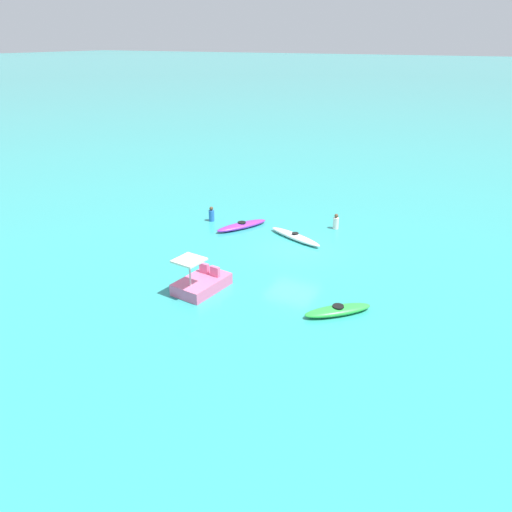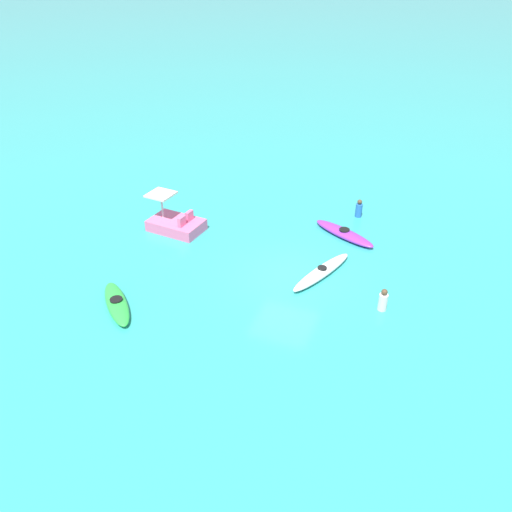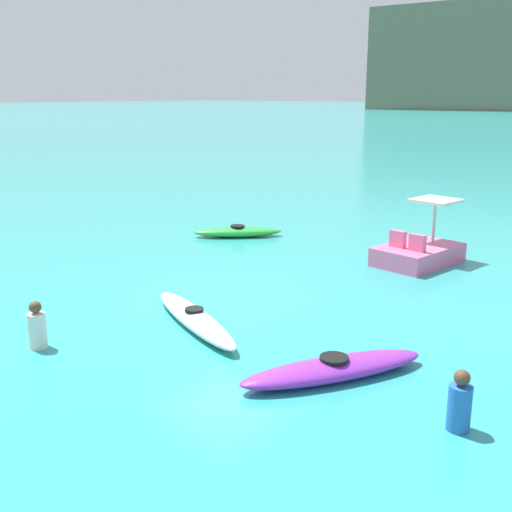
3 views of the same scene
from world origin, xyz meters
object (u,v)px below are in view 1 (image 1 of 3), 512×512
(kayak_white, at_px, (295,237))
(kayak_green, at_px, (338,310))
(person_by_kayaks, at_px, (336,222))
(kayak_purple, at_px, (242,225))
(pedal_boat_pink, at_px, (201,283))
(person_near_shore, at_px, (212,215))

(kayak_white, distance_m, kayak_green, 7.89)
(kayak_white, distance_m, person_by_kayaks, 2.92)
(person_by_kayaks, bearing_deg, kayak_purple, 27.15)
(kayak_purple, distance_m, kayak_green, 10.33)
(kayak_white, xyz_separation_m, person_by_kayaks, (-1.37, -2.57, 0.22))
(kayak_purple, xyz_separation_m, pedal_boat_pink, (-2.15, 7.31, 0.17))
(kayak_purple, height_order, person_by_kayaks, person_by_kayaks)
(kayak_white, xyz_separation_m, person_near_shore, (5.54, -0.36, 0.22))
(kayak_white, relative_size, kayak_purple, 1.10)
(person_by_kayaks, bearing_deg, person_near_shore, 17.75)
(pedal_boat_pink, relative_size, person_near_shore, 2.93)
(pedal_boat_pink, distance_m, person_by_kayaks, 10.08)
(pedal_boat_pink, bearing_deg, kayak_white, -99.67)
(kayak_purple, relative_size, person_near_shore, 3.64)
(kayak_green, bearing_deg, pedal_boat_pink, 7.69)
(kayak_white, bearing_deg, person_near_shore, -3.74)
(kayak_green, relative_size, person_by_kayaks, 2.82)
(kayak_green, height_order, person_near_shore, person_near_shore)
(person_by_kayaks, bearing_deg, kayak_white, 61.96)
(kayak_purple, height_order, person_near_shore, person_near_shore)
(kayak_white, xyz_separation_m, kayak_green, (-4.64, 6.37, 0.00))
(kayak_green, bearing_deg, person_near_shore, -33.49)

